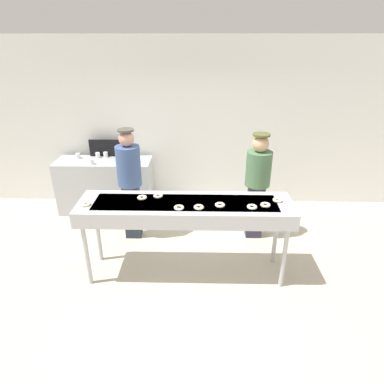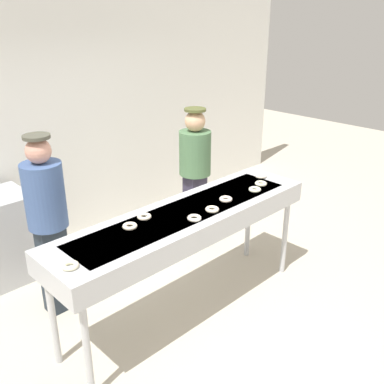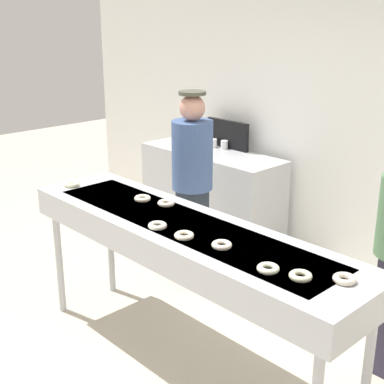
{
  "view_description": "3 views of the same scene",
  "coord_description": "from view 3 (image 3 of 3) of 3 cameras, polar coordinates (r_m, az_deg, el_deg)",
  "views": [
    {
      "loc": [
        0.16,
        -3.63,
        2.9
      ],
      "look_at": [
        0.09,
        -0.15,
        1.27
      ],
      "focal_mm": 31.07,
      "sensor_mm": 36.0,
      "label": 1
    },
    {
      "loc": [
        -2.4,
        -2.52,
        2.7
      ],
      "look_at": [
        0.04,
        -0.03,
        1.23
      ],
      "focal_mm": 41.02,
      "sensor_mm": 36.0,
      "label": 2
    },
    {
      "loc": [
        2.4,
        -2.2,
        2.36
      ],
      "look_at": [
        0.11,
        -0.04,
        1.31
      ],
      "focal_mm": 50.8,
      "sensor_mm": 36.0,
      "label": 3
    }
  ],
  "objects": [
    {
      "name": "sugar_donut_4",
      "position": [
        2.87,
        11.32,
        -8.63
      ],
      "size": [
        0.14,
        0.14,
        0.03
      ],
      "primitive_type": "torus",
      "rotation": [
        0.0,
        0.0,
        1.39
      ],
      "color": "#EFECC5",
      "rests_on": "fryer_conveyor"
    },
    {
      "name": "ground_plane",
      "position": [
        4.02,
        -0.73,
        -17.48
      ],
      "size": [
        16.0,
        16.0,
        0.0
      ],
      "primitive_type": "plane",
      "color": "beige"
    },
    {
      "name": "back_wall",
      "position": [
        5.11,
        18.0,
        7.57
      ],
      "size": [
        8.0,
        0.12,
        2.95
      ],
      "primitive_type": "cube",
      "color": "white",
      "rests_on": "ground"
    },
    {
      "name": "paper_cup_2",
      "position": [
        5.93,
        2.26,
        5.15
      ],
      "size": [
        0.08,
        0.08,
        0.09
      ],
      "primitive_type": "cylinder",
      "color": "white",
      "rests_on": "prep_counter"
    },
    {
      "name": "sugar_donut_0",
      "position": [
        3.95,
        -5.22,
        -0.67
      ],
      "size": [
        0.14,
        0.14,
        0.03
      ],
      "primitive_type": "torus",
      "rotation": [
        0.0,
        0.0,
        2.94
      ],
      "color": "#F8E6C6",
      "rests_on": "fryer_conveyor"
    },
    {
      "name": "sugar_donut_8",
      "position": [
        3.45,
        -3.65,
        -3.54
      ],
      "size": [
        0.16,
        0.16,
        0.03
      ],
      "primitive_type": "torus",
      "rotation": [
        0.0,
        0.0,
        1.97
      ],
      "color": "silver",
      "rests_on": "fryer_conveyor"
    },
    {
      "name": "menu_display",
      "position": [
        5.88,
        3.75,
        6.07
      ],
      "size": [
        0.57,
        0.04,
        0.3
      ],
      "primitive_type": "cube",
      "color": "black",
      "rests_on": "prep_counter"
    },
    {
      "name": "sugar_donut_7",
      "position": [
        2.89,
        15.72,
        -8.78
      ],
      "size": [
        0.17,
        0.17,
        0.03
      ],
      "primitive_type": "torus",
      "rotation": [
        0.0,
        0.0,
        0.78
      ],
      "color": "#F0E2CA",
      "rests_on": "fryer_conveyor"
    },
    {
      "name": "sugar_donut_6",
      "position": [
        4.36,
        -12.49,
        0.81
      ],
      "size": [
        0.15,
        0.15,
        0.03
      ],
      "primitive_type": "torus",
      "rotation": [
        0.0,
        0.0,
        1.89
      ],
      "color": "#FAF2C6",
      "rests_on": "fryer_conveyor"
    },
    {
      "name": "sugar_donut_3",
      "position": [
        3.17,
        3.14,
        -5.57
      ],
      "size": [
        0.15,
        0.15,
        0.03
      ],
      "primitive_type": "torus",
      "rotation": [
        0.0,
        0.0,
        1.92
      ],
      "color": "white",
      "rests_on": "fryer_conveyor"
    },
    {
      "name": "worker_baker",
      "position": [
        4.69,
        0.03,
        1.62
      ],
      "size": [
        0.35,
        0.35,
        1.74
      ],
      "rotation": [
        0.0,
        0.0,
        2.98
      ],
      "color": "#222C36",
      "rests_on": "ground"
    },
    {
      "name": "paper_cup_0",
      "position": [
        5.71,
        -0.2,
        4.64
      ],
      "size": [
        0.08,
        0.08,
        0.09
      ],
      "primitive_type": "cylinder",
      "color": "white",
      "rests_on": "prep_counter"
    },
    {
      "name": "sugar_donut_5",
      "position": [
        2.92,
        7.99,
        -7.95
      ],
      "size": [
        0.16,
        0.16,
        0.03
      ],
      "primitive_type": "torus",
      "rotation": [
        0.0,
        0.0,
        1.13
      ],
      "color": "#ECF1CD",
      "rests_on": "fryer_conveyor"
    },
    {
      "name": "paper_cup_3",
      "position": [
        6.14,
        -0.31,
        5.61
      ],
      "size": [
        0.08,
        0.08,
        0.09
      ],
      "primitive_type": "cylinder",
      "color": "white",
      "rests_on": "prep_counter"
    },
    {
      "name": "sugar_donut_2",
      "position": [
        3.84,
        -2.75,
        -1.17
      ],
      "size": [
        0.12,
        0.12,
        0.03
      ],
      "primitive_type": "torus",
      "rotation": [
        0.0,
        0.0,
        1.54
      ],
      "color": "#F7E9C8",
      "rests_on": "fryer_conveyor"
    },
    {
      "name": "fryer_conveyor",
      "position": [
        3.55,
        -0.79,
        -4.89
      ],
      "size": [
        2.64,
        0.66,
        1.06
      ],
      "color": "#B7BABF",
      "rests_on": "ground"
    },
    {
      "name": "sugar_donut_1",
      "position": [
        3.29,
        -0.83,
        -4.59
      ],
      "size": [
        0.17,
        0.17,
        0.03
      ],
      "primitive_type": "torus",
      "rotation": [
        0.0,
        0.0,
        2.5
      ],
      "color": "#F3E5C5",
      "rests_on": "fryer_conveyor"
    },
    {
      "name": "prep_counter",
      "position": [
        5.88,
        2.02,
        -0.24
      ],
      "size": [
        1.64,
        0.59,
        0.95
      ],
      "primitive_type": "cube",
      "color": "#B7BABF",
      "rests_on": "ground"
    },
    {
      "name": "paper_cup_1",
      "position": [
        5.87,
        3.41,
        4.98
      ],
      "size": [
        0.08,
        0.08,
        0.09
      ],
      "primitive_type": "cylinder",
      "color": "white",
      "rests_on": "prep_counter"
    }
  ]
}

